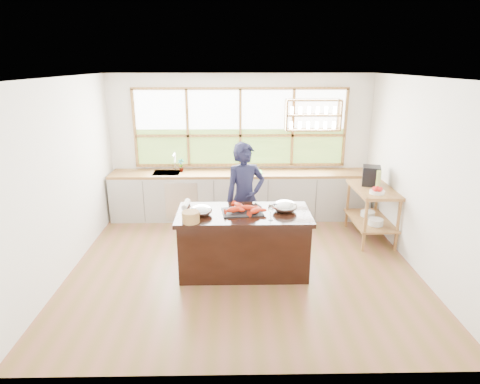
{
  "coord_description": "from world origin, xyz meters",
  "views": [
    {
      "loc": [
        -0.15,
        -5.4,
        2.89
      ],
      "look_at": [
        -0.04,
        0.15,
        1.09
      ],
      "focal_mm": 30.0,
      "sensor_mm": 36.0,
      "label": 1
    }
  ],
  "objects_px": {
    "espresso_machine": "(371,176)",
    "wicker_basket": "(191,217)",
    "island": "(244,242)",
    "cook": "(245,198)"
  },
  "relations": [
    {
      "from": "espresso_machine",
      "to": "wicker_basket",
      "type": "relative_size",
      "value": 1.4
    },
    {
      "from": "island",
      "to": "espresso_machine",
      "type": "xyz_separation_m",
      "value": [
        2.19,
        1.28,
        0.61
      ]
    },
    {
      "from": "island",
      "to": "espresso_machine",
      "type": "height_order",
      "value": "espresso_machine"
    },
    {
      "from": "espresso_machine",
      "to": "wicker_basket",
      "type": "distance_m",
      "value": 3.31
    },
    {
      "from": "cook",
      "to": "wicker_basket",
      "type": "distance_m",
      "value": 1.26
    },
    {
      "from": "island",
      "to": "wicker_basket",
      "type": "relative_size",
      "value": 8.01
    },
    {
      "from": "island",
      "to": "cook",
      "type": "bearing_deg",
      "value": 86.75
    },
    {
      "from": "wicker_basket",
      "to": "island",
      "type": "bearing_deg",
      "value": 26.31
    },
    {
      "from": "espresso_machine",
      "to": "island",
      "type": "bearing_deg",
      "value": -132.98
    },
    {
      "from": "island",
      "to": "espresso_machine",
      "type": "distance_m",
      "value": 2.61
    }
  ]
}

